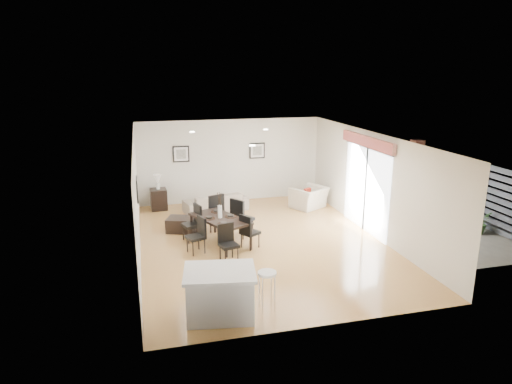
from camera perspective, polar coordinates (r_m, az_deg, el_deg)
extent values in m
plane|color=tan|center=(11.65, 0.75, -6.35)|extent=(8.00, 8.00, 0.00)
cube|color=silver|center=(15.02, -3.22, 3.93)|extent=(6.00, 0.04, 2.70)
cube|color=silver|center=(7.64, 8.70, -7.52)|extent=(6.00, 0.04, 2.70)
cube|color=silver|center=(10.86, -14.69, -0.95)|extent=(0.04, 8.00, 2.70)
cube|color=silver|center=(12.33, 14.36, 0.98)|extent=(0.04, 8.00, 2.70)
cube|color=white|center=(10.95, 0.80, 6.91)|extent=(6.00, 8.00, 0.02)
imported|color=#9F9081|center=(14.13, -5.05, -1.28)|extent=(2.06, 1.14, 0.57)
imported|color=beige|center=(14.51, 6.64, -0.69)|extent=(1.33, 1.29, 0.67)
imported|color=#2E5022|center=(13.58, 26.15, -3.44)|extent=(0.67, 0.62, 0.60)
imported|color=#2E5022|center=(14.74, 21.60, -1.40)|extent=(0.49, 0.49, 0.68)
cube|color=black|center=(11.38, -4.52, -3.35)|extent=(1.45, 1.86, 0.06)
cylinder|color=black|center=(10.70, -3.72, -6.54)|extent=(0.06, 0.06, 0.64)
cylinder|color=black|center=(11.93, -8.04, -4.33)|extent=(0.06, 0.06, 0.64)
cylinder|color=black|center=(11.10, -0.65, -5.69)|extent=(0.06, 0.06, 0.64)
cylinder|color=black|center=(12.29, -5.15, -3.65)|extent=(0.06, 0.06, 0.64)
cube|color=black|center=(10.99, -7.55, -5.63)|extent=(0.50, 0.50, 0.07)
cube|color=black|center=(10.98, -6.80, -4.25)|extent=(0.18, 0.39, 0.47)
cylinder|color=black|center=(11.14, -8.59, -6.57)|extent=(0.03, 0.03, 0.36)
cylinder|color=black|center=(11.26, -7.17, -6.27)|extent=(0.03, 0.03, 0.36)
cylinder|color=black|center=(10.88, -7.88, -7.08)|extent=(0.03, 0.03, 0.36)
cylinder|color=black|center=(11.01, -6.43, -6.76)|extent=(0.03, 0.03, 0.36)
cube|color=black|center=(11.76, -8.06, -4.10)|extent=(0.53, 0.53, 0.07)
cube|color=black|center=(11.75, -7.29, -2.73)|extent=(0.18, 0.42, 0.50)
cylinder|color=black|center=(11.92, -9.07, -5.04)|extent=(0.03, 0.03, 0.38)
cylinder|color=black|center=(12.04, -7.62, -4.77)|extent=(0.03, 0.03, 0.38)
cylinder|color=black|center=(11.64, -8.43, -5.53)|extent=(0.03, 0.03, 0.38)
cylinder|color=black|center=(11.76, -6.96, -5.25)|extent=(0.03, 0.03, 0.38)
cube|color=black|center=(11.21, -0.74, -5.10)|extent=(0.54, 0.54, 0.07)
cube|color=black|center=(11.01, -1.36, -4.13)|extent=(0.25, 0.36, 0.46)
cylinder|color=black|center=(11.29, 0.36, -6.10)|extent=(0.03, 0.03, 0.35)
cylinder|color=black|center=(11.09, -0.72, -6.51)|extent=(0.03, 0.03, 0.35)
cylinder|color=black|center=(11.49, -0.75, -5.72)|extent=(0.03, 0.03, 0.35)
cylinder|color=black|center=(11.28, -1.83, -6.12)|extent=(0.03, 0.03, 0.35)
cube|color=black|center=(11.95, -1.69, -3.40)|extent=(0.65, 0.65, 0.08)
cube|color=black|center=(11.72, -2.38, -2.27)|extent=(0.32, 0.42, 0.56)
cylinder|color=black|center=(12.05, -0.45, -4.52)|extent=(0.04, 0.04, 0.43)
cylinder|color=black|center=(11.79, -1.63, -4.97)|extent=(0.04, 0.04, 0.43)
cylinder|color=black|center=(12.28, -1.73, -4.14)|extent=(0.04, 0.04, 0.43)
cylinder|color=black|center=(12.03, -2.92, -4.57)|extent=(0.04, 0.04, 0.43)
cube|color=black|center=(10.44, -3.42, -6.67)|extent=(0.47, 0.47, 0.07)
cube|color=black|center=(10.50, -3.81, -5.11)|extent=(0.39, 0.13, 0.47)
cylinder|color=black|center=(10.34, -3.84, -8.19)|extent=(0.03, 0.03, 0.36)
cylinder|color=black|center=(10.60, -4.50, -7.60)|extent=(0.03, 0.03, 0.36)
cylinder|color=black|center=(10.45, -2.28, -7.90)|extent=(0.03, 0.03, 0.36)
cylinder|color=black|center=(10.71, -2.97, -7.32)|extent=(0.03, 0.03, 0.36)
cube|color=black|center=(12.48, -5.39, -2.66)|extent=(0.59, 0.59, 0.08)
cube|color=black|center=(12.23, -4.96, -1.60)|extent=(0.46, 0.21, 0.55)
cylinder|color=black|center=(12.80, -5.05, -3.39)|extent=(0.04, 0.04, 0.42)
cylinder|color=black|center=(12.50, -4.23, -3.83)|extent=(0.04, 0.04, 0.42)
cylinder|color=black|center=(12.63, -6.48, -3.68)|extent=(0.04, 0.04, 0.42)
cylinder|color=black|center=(12.33, -5.69, -4.14)|extent=(0.04, 0.04, 0.42)
cylinder|color=white|center=(11.32, -4.54, -2.46)|extent=(0.11, 0.11, 0.32)
cylinder|color=black|center=(11.41, -3.18, -3.10)|extent=(0.31, 0.31, 0.01)
cylinder|color=black|center=(11.40, -3.18, -2.97)|extent=(0.16, 0.16, 0.05)
cylinder|color=black|center=(11.83, -4.94, -2.46)|extent=(0.31, 0.31, 0.01)
cylinder|color=black|center=(11.82, -4.94, -2.34)|extent=(0.16, 0.16, 0.05)
cylinder|color=black|center=(11.33, -5.87, -3.30)|extent=(0.31, 0.31, 0.01)
cylinder|color=black|center=(11.32, -5.88, -3.17)|extent=(0.16, 0.16, 0.05)
cylinder|color=black|center=(10.90, -4.07, -4.00)|extent=(0.31, 0.31, 0.01)
cylinder|color=black|center=(10.89, -4.07, -3.86)|extent=(0.16, 0.16, 0.05)
cube|color=black|center=(12.52, -8.84, -4.04)|extent=(1.09, 0.87, 0.38)
cube|color=black|center=(14.56, -12.06, -0.89)|extent=(0.52, 0.52, 0.66)
cylinder|color=white|center=(14.45, -12.16, 0.74)|extent=(0.11, 0.11, 0.20)
cone|color=beige|center=(14.40, -12.21, 1.63)|extent=(0.24, 0.24, 0.26)
cube|color=#9E2414|center=(14.34, 6.44, -0.09)|extent=(0.28, 0.23, 0.28)
cube|color=silver|center=(8.29, -4.51, -12.69)|extent=(1.27, 1.03, 0.82)
cube|color=silver|center=(8.09, -4.58, -9.96)|extent=(1.38, 1.14, 0.06)
cylinder|color=white|center=(8.31, 1.40, -10.12)|extent=(0.34, 0.34, 0.05)
cylinder|color=silver|center=(8.60, 1.92, -11.90)|extent=(0.02, 0.02, 0.72)
cylinder|color=silver|center=(8.55, 0.43, -12.08)|extent=(0.02, 0.02, 0.72)
cylinder|color=silver|center=(8.35, 0.84, -12.77)|extent=(0.02, 0.02, 0.72)
cylinder|color=silver|center=(8.41, 2.37, -12.58)|extent=(0.02, 0.02, 0.72)
cube|color=black|center=(14.72, -9.35, 4.71)|extent=(0.52, 0.03, 0.52)
cube|color=white|center=(14.72, -9.35, 4.71)|extent=(0.44, 0.04, 0.44)
cube|color=#54544F|center=(14.72, -9.35, 4.71)|extent=(0.30, 0.04, 0.30)
cube|color=black|center=(15.13, 0.14, 5.19)|extent=(0.52, 0.03, 0.52)
cube|color=white|center=(15.13, 0.14, 5.19)|extent=(0.44, 0.04, 0.44)
cube|color=#54544F|center=(15.13, 0.14, 5.19)|extent=(0.30, 0.04, 0.30)
cube|color=black|center=(10.59, -14.63, 0.33)|extent=(0.03, 0.52, 0.52)
cube|color=white|center=(10.59, -14.63, 0.33)|extent=(0.04, 0.44, 0.44)
cube|color=#54544F|center=(10.59, -14.63, 0.33)|extent=(0.04, 0.30, 0.30)
cube|color=white|center=(12.63, 13.57, 0.31)|extent=(0.02, 2.40, 2.25)
cube|color=black|center=(12.62, 13.49, 0.30)|extent=(0.03, 0.05, 2.25)
cube|color=black|center=(12.39, 13.82, 5.43)|extent=(0.03, 2.50, 0.05)
cube|color=maroon|center=(12.34, 13.70, 6.15)|extent=(0.10, 2.70, 0.28)
plane|color=#9C9680|center=(13.98, 20.65, -3.64)|extent=(6.00, 6.00, 0.00)
cube|color=#28282A|center=(14.45, 24.89, 0.24)|extent=(0.08, 5.50, 1.80)
cube|color=brown|center=(16.21, 19.26, 2.67)|extent=(0.35, 0.35, 2.00)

